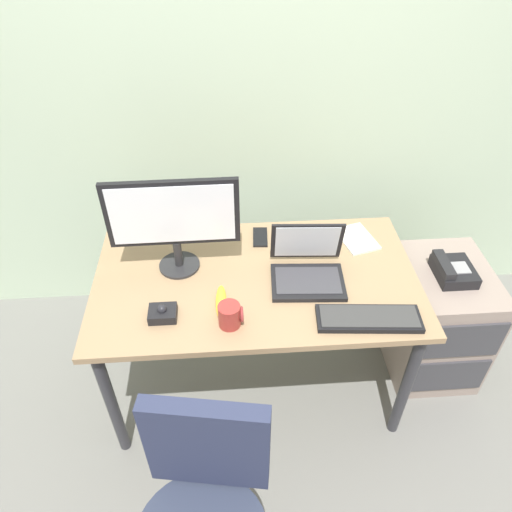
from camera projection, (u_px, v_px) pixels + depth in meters
ground_plane at (256, 378)px, 2.57m from camera, size 8.00×8.00×0.00m
back_wall at (245, 63)px, 2.22m from camera, size 6.00×0.10×2.80m
desk at (256, 290)px, 2.14m from camera, size 1.40×0.79×0.74m
file_cabinet at (435, 319)px, 2.47m from camera, size 0.42×0.53×0.63m
desk_phone at (453, 270)px, 2.23m from camera, size 0.17×0.20×0.09m
monitor_main at (173, 219)px, 1.97m from camera, size 0.55×0.18×0.44m
keyboard at (369, 318)px, 1.89m from camera, size 0.42×0.17×0.03m
laptop at (307, 267)px, 2.06m from camera, size 0.33×0.29×0.24m
trackball_mouse at (163, 313)px, 1.89m from camera, size 0.11×0.09×0.07m
coffee_mug at (230, 315)px, 1.85m from camera, size 0.10×0.09×0.10m
paper_notepad at (357, 239)px, 2.28m from camera, size 0.20×0.24×0.01m
cell_phone at (260, 237)px, 2.29m from camera, size 0.08×0.15×0.01m
banana at (221, 302)px, 1.95m from camera, size 0.05×0.19×0.04m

